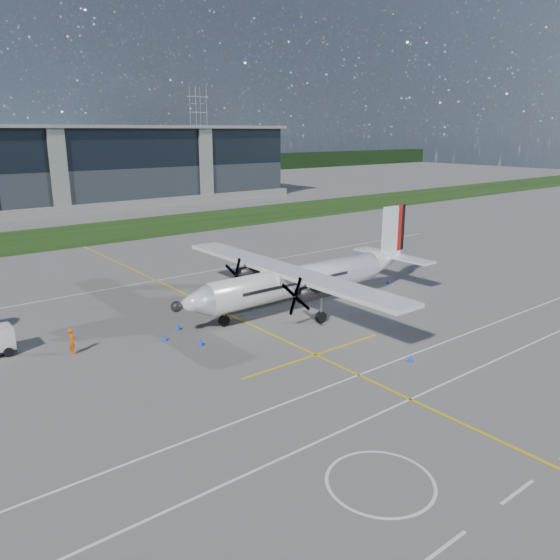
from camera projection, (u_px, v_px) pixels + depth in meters
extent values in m
plane|color=slate|center=(58.00, 249.00, 69.72)|extent=(400.00, 400.00, 0.00)
cube|color=#17370F|center=(40.00, 239.00, 75.78)|extent=(400.00, 18.00, 0.04)
cube|color=yellow|center=(196.00, 299.00, 48.79)|extent=(0.20, 70.00, 0.01)
cube|color=white|center=(374.00, 416.00, 28.82)|extent=(90.00, 0.15, 0.01)
imported|color=#F25907|center=(72.00, 339.00, 36.56)|extent=(0.92, 1.03, 2.10)
cone|color=blue|center=(164.00, 338.00, 39.07)|extent=(0.36, 0.36, 0.50)
cone|color=blue|center=(411.00, 358.00, 35.60)|extent=(0.36, 0.36, 0.50)
cone|color=blue|center=(178.00, 327.00, 41.24)|extent=(0.36, 0.36, 0.50)
cone|color=blue|center=(388.00, 281.00, 53.71)|extent=(0.36, 0.36, 0.50)
cone|color=blue|center=(201.00, 342.00, 38.22)|extent=(0.36, 0.36, 0.50)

